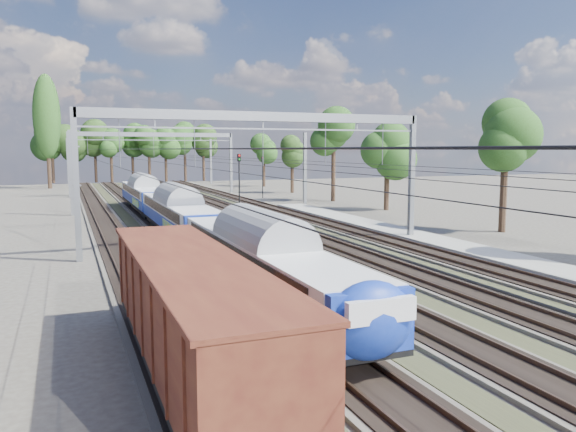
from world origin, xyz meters
name	(u,v)px	position (x,y,z in m)	size (l,w,h in m)	color
track_bed	(209,221)	(0.00, 45.00, 0.10)	(21.00, 130.00, 0.34)	#47423A
platform	(516,261)	(12.00, 20.00, 0.15)	(3.00, 70.00, 0.30)	gray
catenary	(194,151)	(0.33, 52.69, 6.40)	(25.65, 130.00, 9.00)	gray
tree_belt	(171,139)	(5.73, 95.91, 8.40)	(40.49, 99.89, 12.31)	black
poplar	(47,117)	(-14.50, 98.00, 11.89)	(4.40, 4.40, 19.04)	black
emu_train	(178,208)	(-4.50, 35.88, 2.32)	(2.70, 57.17, 3.95)	black
freight_boxcar	(191,311)	(-9.00, 10.29, 2.13)	(2.80, 13.52, 3.49)	black
worker	(155,183)	(2.13, 92.52, 0.85)	(0.62, 0.41, 1.70)	black
signal_near	(239,176)	(4.28, 49.69, 3.87)	(0.44, 0.41, 6.12)	black
signal_far	(263,172)	(12.84, 67.20, 3.56)	(0.35, 0.32, 5.63)	black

